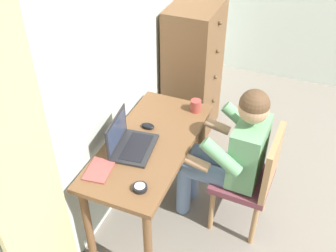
{
  "coord_description": "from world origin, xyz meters",
  "views": [
    {
      "loc": [
        -2.28,
        0.94,
        2.52
      ],
      "look_at": [
        -0.27,
        1.75,
        0.85
      ],
      "focal_mm": 42.83,
      "sensor_mm": 36.0,
      "label": 1
    }
  ],
  "objects_px": {
    "desk": "(150,156)",
    "person_seated": "(231,151)",
    "laptop": "(129,142)",
    "coffee_mug": "(196,106)",
    "dresser": "(193,73)",
    "notebook_pad": "(99,170)",
    "computer_mouse": "(148,126)",
    "chair": "(253,177)",
    "desk_clock": "(140,188)"
  },
  "relations": [
    {
      "from": "laptop",
      "to": "notebook_pad",
      "type": "bearing_deg",
      "value": 164.38
    },
    {
      "from": "dresser",
      "to": "notebook_pad",
      "type": "height_order",
      "value": "dresser"
    },
    {
      "from": "desk_clock",
      "to": "coffee_mug",
      "type": "distance_m",
      "value": 0.9
    },
    {
      "from": "person_seated",
      "to": "laptop",
      "type": "distance_m",
      "value": 0.71
    },
    {
      "from": "desk",
      "to": "notebook_pad",
      "type": "bearing_deg",
      "value": 154.74
    },
    {
      "from": "chair",
      "to": "desk_clock",
      "type": "xyz_separation_m",
      "value": [
        -0.63,
        0.58,
        0.27
      ]
    },
    {
      "from": "desk",
      "to": "chair",
      "type": "bearing_deg",
      "value": -73.76
    },
    {
      "from": "desk",
      "to": "laptop",
      "type": "height_order",
      "value": "laptop"
    },
    {
      "from": "person_seated",
      "to": "computer_mouse",
      "type": "xyz_separation_m",
      "value": [
        -0.07,
        0.6,
        0.09
      ]
    },
    {
      "from": "desk_clock",
      "to": "dresser",
      "type": "bearing_deg",
      "value": 7.72
    },
    {
      "from": "person_seated",
      "to": "notebook_pad",
      "type": "bearing_deg",
      "value": 129.86
    },
    {
      "from": "computer_mouse",
      "to": "desk_clock",
      "type": "bearing_deg",
      "value": -156.76
    },
    {
      "from": "chair",
      "to": "notebook_pad",
      "type": "bearing_deg",
      "value": 123.25
    },
    {
      "from": "desk",
      "to": "computer_mouse",
      "type": "bearing_deg",
      "value": 26.97
    },
    {
      "from": "dresser",
      "to": "computer_mouse",
      "type": "bearing_deg",
      "value": -179.39
    },
    {
      "from": "computer_mouse",
      "to": "chair",
      "type": "bearing_deg",
      "value": -82.25
    },
    {
      "from": "computer_mouse",
      "to": "dresser",
      "type": "bearing_deg",
      "value": 3.98
    },
    {
      "from": "desk_clock",
      "to": "coffee_mug",
      "type": "xyz_separation_m",
      "value": [
        0.9,
        -0.04,
        0.03
      ]
    },
    {
      "from": "desk",
      "to": "coffee_mug",
      "type": "xyz_separation_m",
      "value": [
        0.48,
        -0.17,
        0.17
      ]
    },
    {
      "from": "person_seated",
      "to": "coffee_mug",
      "type": "height_order",
      "value": "person_seated"
    },
    {
      "from": "coffee_mug",
      "to": "computer_mouse",
      "type": "bearing_deg",
      "value": 142.99
    },
    {
      "from": "desk",
      "to": "laptop",
      "type": "bearing_deg",
      "value": 135.53
    },
    {
      "from": "chair",
      "to": "desk_clock",
      "type": "height_order",
      "value": "chair"
    },
    {
      "from": "laptop",
      "to": "coffee_mug",
      "type": "relative_size",
      "value": 3.07
    },
    {
      "from": "coffee_mug",
      "to": "desk",
      "type": "bearing_deg",
      "value": 159.93
    },
    {
      "from": "desk",
      "to": "dresser",
      "type": "distance_m",
      "value": 1.18
    },
    {
      "from": "coffee_mug",
      "to": "laptop",
      "type": "bearing_deg",
      "value": 154.61
    },
    {
      "from": "chair",
      "to": "coffee_mug",
      "type": "height_order",
      "value": "chair"
    },
    {
      "from": "person_seated",
      "to": "chair",
      "type": "bearing_deg",
      "value": -92.06
    },
    {
      "from": "dresser",
      "to": "notebook_pad",
      "type": "distance_m",
      "value": 1.55
    },
    {
      "from": "notebook_pad",
      "to": "dresser",
      "type": "bearing_deg",
      "value": -11.18
    },
    {
      "from": "dresser",
      "to": "person_seated",
      "type": "height_order",
      "value": "dresser"
    },
    {
      "from": "dresser",
      "to": "coffee_mug",
      "type": "bearing_deg",
      "value": -159.55
    },
    {
      "from": "desk",
      "to": "person_seated",
      "type": "relative_size",
      "value": 0.98
    },
    {
      "from": "desk",
      "to": "coffee_mug",
      "type": "distance_m",
      "value": 0.54
    },
    {
      "from": "dresser",
      "to": "coffee_mug",
      "type": "xyz_separation_m",
      "value": [
        -0.7,
        -0.26,
        0.15
      ]
    },
    {
      "from": "person_seated",
      "to": "computer_mouse",
      "type": "height_order",
      "value": "person_seated"
    },
    {
      "from": "chair",
      "to": "laptop",
      "type": "height_order",
      "value": "laptop"
    },
    {
      "from": "desk",
      "to": "notebook_pad",
      "type": "relative_size",
      "value": 5.58
    },
    {
      "from": "laptop",
      "to": "coffee_mug",
      "type": "bearing_deg",
      "value": -25.39
    },
    {
      "from": "desk_clock",
      "to": "notebook_pad",
      "type": "height_order",
      "value": "desk_clock"
    },
    {
      "from": "desk_clock",
      "to": "notebook_pad",
      "type": "distance_m",
      "value": 0.31
    },
    {
      "from": "desk",
      "to": "coffee_mug",
      "type": "relative_size",
      "value": 9.77
    },
    {
      "from": "desk",
      "to": "person_seated",
      "type": "xyz_separation_m",
      "value": [
        0.21,
        -0.53,
        0.05
      ]
    },
    {
      "from": "desk_clock",
      "to": "coffee_mug",
      "type": "relative_size",
      "value": 0.75
    },
    {
      "from": "dresser",
      "to": "coffee_mug",
      "type": "relative_size",
      "value": 10.8
    },
    {
      "from": "dresser",
      "to": "desk_clock",
      "type": "bearing_deg",
      "value": -172.28
    },
    {
      "from": "notebook_pad",
      "to": "person_seated",
      "type": "bearing_deg",
      "value": -57.94
    },
    {
      "from": "person_seated",
      "to": "dresser",
      "type": "bearing_deg",
      "value": 32.59
    },
    {
      "from": "dresser",
      "to": "notebook_pad",
      "type": "xyz_separation_m",
      "value": [
        -1.55,
        0.09,
        0.1
      ]
    }
  ]
}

